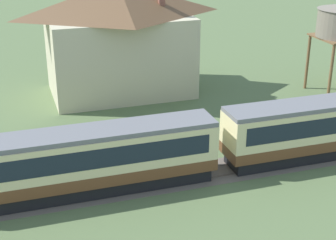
% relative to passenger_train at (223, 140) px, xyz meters
% --- Properties ---
extents(passenger_train, '(72.40, 2.86, 4.28)m').
position_rel_passenger_train_xyz_m(passenger_train, '(0.00, 0.00, 0.00)').
color(passenger_train, brown).
rests_on(passenger_train, ground_plane).
extents(railway_track, '(108.96, 3.60, 0.04)m').
position_rel_passenger_train_xyz_m(railway_track, '(-2.15, 0.00, -2.37)').
color(railway_track, '#665B51').
rests_on(railway_track, ground_plane).
extents(station_house_brown_roof, '(14.30, 9.26, 10.71)m').
position_rel_passenger_train_xyz_m(station_house_brown_roof, '(-2.89, 18.26, 3.16)').
color(station_house_brown_roof, beige).
rests_on(station_house_brown_roof, ground_plane).
extents(yard_tree_2, '(3.81, 3.81, 6.90)m').
position_rel_passenger_train_xyz_m(yard_tree_2, '(-6.35, 18.53, 2.61)').
color(yard_tree_2, '#4C3823').
rests_on(yard_tree_2, ground_plane).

